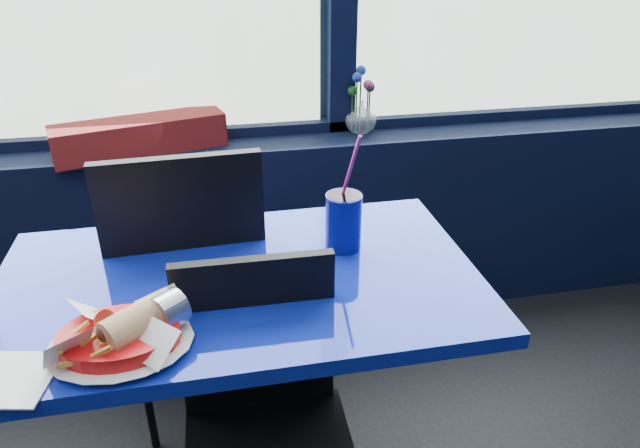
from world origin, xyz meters
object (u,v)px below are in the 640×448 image
Objects in this scene: near_table at (243,335)px; soda_cup at (344,220)px; food_basket at (122,335)px; ketchup_bottle at (212,195)px; chair_near_front at (266,416)px; planter_box at (140,136)px; chair_near_back at (194,273)px; flower_vase at (361,113)px.

soda_cup is (0.29, 0.10, 0.26)m from near_table.
ketchup_bottle is (0.20, 0.50, 0.07)m from food_basket.
soda_cup is (0.54, 0.32, 0.05)m from food_basket.
planter_box is (-0.32, 1.06, 0.36)m from chair_near_front.
ketchup_bottle is at bearing 53.39° from food_basket.
food_basket is at bearing -179.44° from chair_near_front.
soda_cup reaches higher than near_table.
chair_near_back reaches higher than near_table.
flower_vase is 1.37m from food_basket.
planter_box is at bearing 108.85° from near_table.
soda_cup is at bearing 150.01° from chair_near_back.
soda_cup reaches higher than food_basket.
ketchup_bottle reaches higher than near_table.
near_table is 0.34m from chair_near_back.
near_table is 3.65× the size of soda_cup.
planter_box is at bearing 107.53° from chair_near_front.
near_table is at bearing 27.60° from food_basket.
flower_vase reaches higher than near_table.
food_basket is (0.03, -1.06, -0.08)m from planter_box.
flower_vase is 0.79× the size of soda_cup.
planter_box is 2.32× the size of flower_vase.
flower_vase reaches higher than chair_near_back.
flower_vase is at bearing -142.16° from chair_near_back.
chair_near_back is at bearing -139.63° from flower_vase.
chair_near_back is 3.08× the size of soda_cup.
soda_cup is at bearing 16.39° from food_basket.
food_basket is 0.54m from ketchup_bottle.
soda_cup is at bearing -108.14° from flower_vase.
chair_near_front is at bearing -88.76° from planter_box.
soda_cup is (0.42, -0.22, 0.25)m from chair_near_back.
flower_vase reaches higher than ketchup_bottle.
near_table is at bearing -121.83° from flower_vase.
flower_vase is 1.07× the size of ketchup_bottle.
food_basket reaches higher than near_table.
chair_near_front is (0.03, -0.23, -0.07)m from near_table.
chair_near_front reaches higher than near_table.
planter_box reaches higher than chair_near_front.
near_table is 0.40m from soda_cup.
ketchup_bottle is at bearing 99.97° from chair_near_front.
near_table is 1.19× the size of chair_near_back.
planter_box is 2.48× the size of ketchup_bottle.
planter_box is 0.84m from flower_vase.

